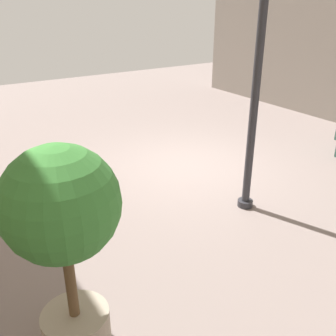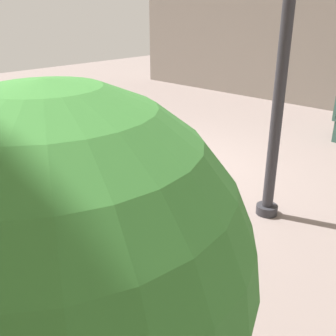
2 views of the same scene
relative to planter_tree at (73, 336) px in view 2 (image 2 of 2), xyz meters
name	(u,v)px [view 2 (image 2 of 2)]	position (x,y,z in m)	size (l,w,h in m)	color
ground_plane	(163,168)	(-3.92, -3.44, -1.58)	(23.40, 23.40, 0.00)	gray
planter_tree	(73,336)	(0.00, 0.00, 0.00)	(1.13, 1.13, 2.40)	tan
street_lamp	(288,13)	(-3.76, -1.35, 0.90)	(0.36, 0.36, 4.01)	#2D2D33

